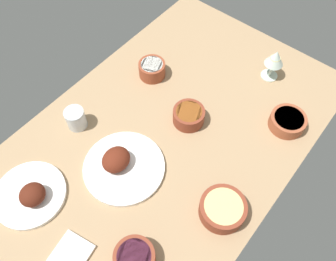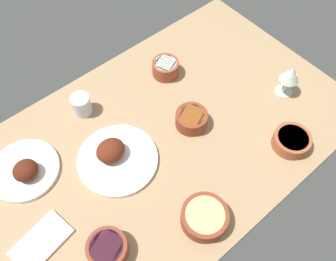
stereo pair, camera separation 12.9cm
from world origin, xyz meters
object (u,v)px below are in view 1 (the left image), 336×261
Objects in this scene: bowl_onions at (135,258)px; plate_center_main at (31,195)px; wine_glass at (275,59)px; bowl_potatoes at (223,209)px; bowl_sauce at (288,121)px; plate_near_viewer at (121,165)px; bowl_cream at (152,69)px; bowl_soup at (189,115)px; water_tumbler at (76,118)px.

plate_center_main is at bearing 99.32° from bowl_onions.
bowl_potatoes is at bearing -163.65° from wine_glass.
bowl_potatoes is 1.09× the size of wine_glass.
plate_center_main reaches higher than bowl_sauce.
plate_near_viewer is 37.66cm from bowl_potatoes.
bowl_potatoes is at bearing -55.64° from plate_center_main.
bowl_cream is at bearing 128.38° from wine_glass.
bowl_potatoes is (-43.79, -0.42, 0.35)cm from bowl_sauce.
bowl_onions is 0.90× the size of wine_glass.
bowl_sauce is (52.61, -36.18, 0.66)cm from plate_near_viewer.
bowl_soup is (-8.88, -25.87, -0.23)cm from bowl_cream.
bowl_potatoes is 62.51cm from water_tumbler.
plate_near_viewer reaches higher than water_tumbler.
bowl_cream reaches higher than bowl_sauce.
bowl_cream is at bearing 26.59° from plate_near_viewer.
bowl_onions is 91.20cm from wine_glass.
plate_near_viewer is at bearing 165.22° from wine_glass.
water_tumbler reaches higher than bowl_onions.
wine_glass is at bearing -14.78° from plate_near_viewer.
bowl_cream is at bearing 3.41° from plate_center_main.
bowl_soup is 1.47× the size of water_tumbler.
water_tumbler is at bearing 131.83° from bowl_soup.
plate_center_main is 103.66cm from wine_glass.
plate_center_main reaches higher than bowl_potatoes.
plate_center_main is at bearing 149.52° from plate_near_viewer.
plate_center_main is 0.84× the size of plate_near_viewer.
bowl_onions is at bearing -80.68° from plate_center_main.
bowl_soup is at bearing 162.22° from wine_glass.
plate_center_main is 1.94× the size of bowl_onions.
plate_center_main is at bearing 146.82° from bowl_sauce.
bowl_onions is at bearing -159.81° from bowl_soup.
bowl_sauce is (79.72, -52.14, 0.80)cm from plate_center_main.
bowl_sauce is (73.02, -11.36, -0.47)cm from bowl_onions.
plate_center_main is 62.06cm from bowl_soup.
bowl_potatoes is at bearing -118.75° from bowl_cream.
wine_glass is at bearing -17.78° from bowl_soup.
plate_center_main is 63.67cm from bowl_potatoes.
bowl_soup is 0.86× the size of wine_glass.
bowl_potatoes is 37.83cm from bowl_soup.
plate_center_main is 1.59× the size of bowl_potatoes.
bowl_sauce is 0.88× the size of bowl_potatoes.
wine_glass is at bearing 44.86° from bowl_sauce.
bowl_soup reaches higher than bowl_sauce.
bowl_soup is 41.87cm from wine_glass.
plate_near_viewer reaches higher than bowl_soup.
bowl_sauce is at bearing -8.85° from bowl_onions.
plate_near_viewer is 2.06× the size of wine_glass.
bowl_onions is at bearing 158.05° from bowl_potatoes.
bowl_potatoes is 64.45cm from wine_glass.
wine_glass is 1.70× the size of water_tumbler.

